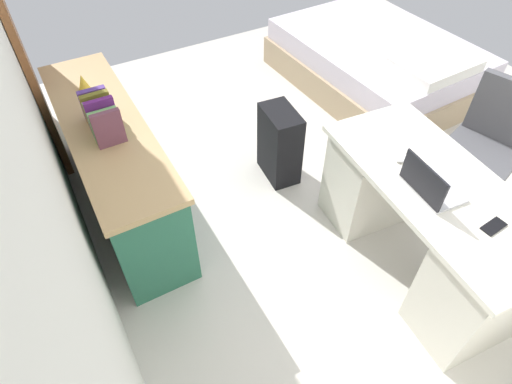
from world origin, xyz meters
TOP-DOWN VIEW (x-y plane):
  - ground_plane at (0.00, 0.00)m, footprint 5.14×5.14m
  - wall_back at (0.00, 2.07)m, footprint 4.07×0.10m
  - door_wooden at (1.49, 1.99)m, footprint 0.88×0.05m
  - desk at (-0.92, 0.21)m, footprint 1.49×0.79m
  - office_chair at (-0.67, -0.57)m, footprint 0.58×0.58m
  - credenza at (0.51, 1.69)m, footprint 1.80×0.48m
  - bed at (0.91, -1.01)m, footprint 1.95×1.47m
  - suitcase_black at (0.24, 0.52)m, footprint 0.38×0.26m
  - laptop at (-0.93, 0.32)m, footprint 0.33×0.25m
  - computer_mouse at (-0.68, 0.26)m, footprint 0.07×0.11m
  - cell_phone_near_laptop at (-1.28, 0.21)m, footprint 0.08×0.14m
  - book_row at (0.43, 1.69)m, footprint 0.36×0.17m
  - figurine_small at (0.95, 1.69)m, footprint 0.08×0.08m

SIDE VIEW (x-z plane):
  - ground_plane at x=0.00m, z-range 0.00..0.00m
  - bed at x=0.91m, z-range -0.05..0.53m
  - suitcase_black at x=0.24m, z-range 0.00..0.59m
  - credenza at x=0.51m, z-range 0.00..0.75m
  - desk at x=-0.92m, z-range 0.02..0.75m
  - office_chair at x=-0.67m, z-range -0.05..0.89m
  - cell_phone_near_laptop at x=-1.28m, z-range 0.73..0.74m
  - computer_mouse at x=-0.68m, z-range 0.73..0.76m
  - laptop at x=-0.93m, z-range 0.68..0.88m
  - figurine_small at x=0.95m, z-range 0.75..0.86m
  - book_row at x=0.43m, z-range 0.74..0.98m
  - door_wooden at x=1.49m, z-range 0.00..2.04m
  - wall_back at x=0.00m, z-range 0.00..2.70m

